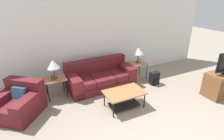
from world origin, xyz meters
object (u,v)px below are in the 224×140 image
(couch, at_px, (100,77))
(side_table_left, at_px, (55,80))
(side_table_right, at_px, (138,64))
(backpack, at_px, (154,78))
(table_lamp_left, at_px, (53,64))
(armchair, at_px, (19,104))
(tv_console, at_px, (222,84))
(table_lamp_right, at_px, (138,51))
(coffee_table, at_px, (124,96))

(couch, xyz_separation_m, side_table_left, (-1.36, -0.04, 0.23))
(side_table_right, bearing_deg, backpack, -68.66)
(side_table_left, height_order, table_lamp_left, table_lamp_left)
(side_table_right, bearing_deg, armchair, -173.45)
(tv_console, bearing_deg, armchair, 163.29)
(armchair, height_order, table_lamp_left, table_lamp_left)
(side_table_left, height_order, side_table_right, same)
(side_table_left, distance_m, table_lamp_right, 2.77)
(table_lamp_left, relative_size, tv_console, 0.50)
(coffee_table, xyz_separation_m, table_lamp_left, (-1.47, 1.30, 0.65))
(couch, bearing_deg, side_table_left, -178.23)
(armchair, xyz_separation_m, coffee_table, (2.42, -0.87, 0.04))
(side_table_left, distance_m, table_lamp_left, 0.46)
(coffee_table, xyz_separation_m, side_table_right, (1.26, 1.30, 0.19))
(armchair, bearing_deg, side_table_right, 6.55)
(armchair, bearing_deg, side_table_left, 23.96)
(armchair, distance_m, side_table_right, 3.71)
(side_table_right, xyz_separation_m, table_lamp_left, (-2.73, 0.00, 0.46))
(table_lamp_left, height_order, backpack, table_lamp_left)
(side_table_right, distance_m, table_lamp_right, 0.46)
(backpack, bearing_deg, couch, 157.27)
(couch, xyz_separation_m, armchair, (-2.31, -0.46, -0.00))
(coffee_table, distance_m, backpack, 1.65)
(table_lamp_right, distance_m, backpack, 1.03)
(couch, height_order, tv_console, couch)
(table_lamp_left, xyz_separation_m, backpack, (2.98, -0.63, -0.78))
(couch, distance_m, backpack, 1.75)
(side_table_right, bearing_deg, table_lamp_right, 75.96)
(table_lamp_right, bearing_deg, tv_console, -51.95)
(side_table_right, relative_size, table_lamp_right, 1.10)
(side_table_right, bearing_deg, table_lamp_left, 180.00)
(armchair, bearing_deg, couch, 11.36)
(side_table_right, relative_size, table_lamp_left, 1.10)
(table_lamp_left, distance_m, backpack, 3.14)
(backpack, bearing_deg, side_table_left, 167.98)
(couch, distance_m, side_table_left, 1.38)
(armchair, bearing_deg, tv_console, -16.71)
(couch, bearing_deg, table_lamp_right, -1.77)
(side_table_right, bearing_deg, coffee_table, -134.25)
(table_lamp_right, xyz_separation_m, backpack, (0.25, -0.63, -0.78))
(armchair, bearing_deg, coffee_table, -19.89)
(coffee_table, bearing_deg, side_table_left, 138.50)
(side_table_left, bearing_deg, backpack, -12.02)
(side_table_right, xyz_separation_m, backpack, (0.25, -0.63, -0.32))
(couch, bearing_deg, tv_console, -34.83)
(armchair, xyz_separation_m, tv_console, (5.24, -1.57, 0.06))
(side_table_right, relative_size, backpack, 1.38)
(tv_console, bearing_deg, table_lamp_right, 128.05)
(coffee_table, relative_size, backpack, 2.42)
(couch, relative_size, coffee_table, 2.07)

